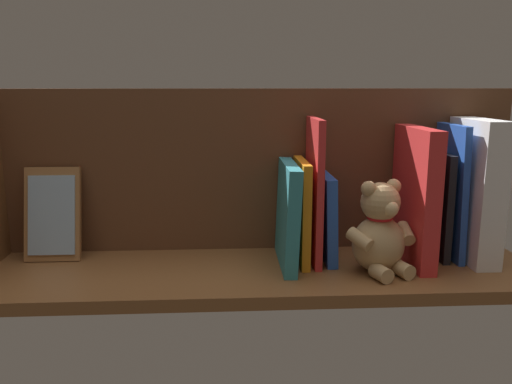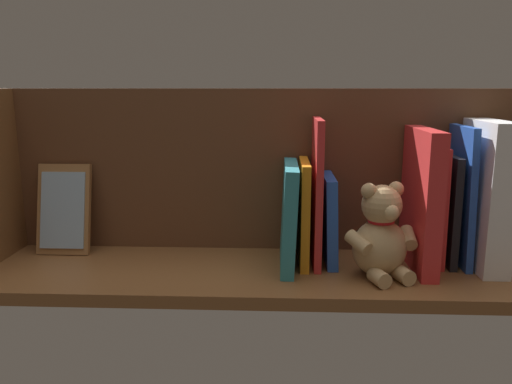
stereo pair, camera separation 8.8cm
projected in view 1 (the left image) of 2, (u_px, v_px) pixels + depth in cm
name	position (u px, v px, depth cm)	size (l,w,h in cm)	color
ground_plane	(256.00, 273.00, 91.94)	(101.08, 27.18, 2.20)	brown
shelf_back_panel	(253.00, 170.00, 99.54)	(101.08, 1.50, 31.49)	brown
dictionary_thick_white	(475.00, 191.00, 93.64)	(4.66, 15.32, 26.17)	white
book_0	(451.00, 192.00, 95.11)	(1.25, 12.30, 25.12)	blue
book_1	(438.00, 205.00, 95.92)	(1.33, 11.50, 19.93)	black
book_2	(425.00, 201.00, 95.68)	(1.75, 11.38, 21.51)	red
book_3	(415.00, 196.00, 92.26)	(2.98, 17.31, 24.82)	red
teddy_bear	(380.00, 232.00, 88.15)	(12.52, 12.38, 16.31)	tan
book_4	(326.00, 217.00, 94.65)	(1.92, 12.47, 16.07)	blue
book_5	(314.00, 191.00, 92.97)	(1.26, 13.46, 26.38)	red
book_6	(302.00, 211.00, 93.53)	(1.53, 13.66, 18.81)	orange
book_7	(288.00, 214.00, 91.75)	(2.31, 17.06, 18.50)	teal
picture_frame_leaning	(53.00, 214.00, 94.82)	(10.14, 5.44, 17.31)	#9E6B3D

